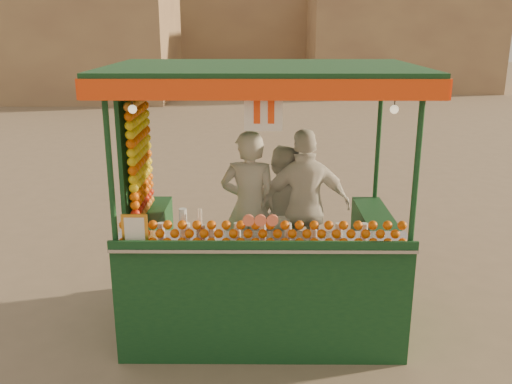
{
  "coord_description": "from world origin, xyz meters",
  "views": [
    {
      "loc": [
        -0.09,
        -5.54,
        3.21
      ],
      "look_at": [
        -0.13,
        -0.0,
        1.54
      ],
      "focal_mm": 38.95,
      "sensor_mm": 36.0,
      "label": 1
    }
  ],
  "objects_px": {
    "vendor_left": "(249,208)",
    "juice_cart": "(255,249)",
    "vendor_right": "(305,207)",
    "vendor_middle": "(282,212)"
  },
  "relations": [
    {
      "from": "vendor_middle",
      "to": "juice_cart",
      "type": "bearing_deg",
      "value": 83.53
    },
    {
      "from": "vendor_middle",
      "to": "vendor_left",
      "type": "bearing_deg",
      "value": 44.18
    },
    {
      "from": "vendor_left",
      "to": "juice_cart",
      "type": "bearing_deg",
      "value": 103.83
    },
    {
      "from": "juice_cart",
      "to": "vendor_left",
      "type": "bearing_deg",
      "value": 97.87
    },
    {
      "from": "juice_cart",
      "to": "vendor_right",
      "type": "height_order",
      "value": "juice_cart"
    },
    {
      "from": "juice_cart",
      "to": "vendor_left",
      "type": "distance_m",
      "value": 0.56
    },
    {
      "from": "vendor_left",
      "to": "vendor_right",
      "type": "relative_size",
      "value": 1.0
    },
    {
      "from": "vendor_right",
      "to": "juice_cart",
      "type": "bearing_deg",
      "value": 34.68
    },
    {
      "from": "vendor_right",
      "to": "vendor_left",
      "type": "bearing_deg",
      "value": -3.61
    },
    {
      "from": "vendor_middle",
      "to": "vendor_right",
      "type": "distance_m",
      "value": 0.31
    }
  ]
}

